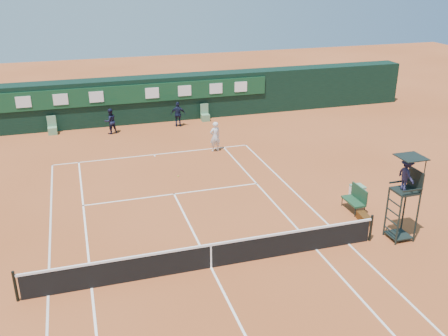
# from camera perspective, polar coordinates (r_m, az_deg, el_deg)

# --- Properties ---
(ground) EXTENTS (90.00, 90.00, 0.00)m
(ground) POSITION_cam_1_polar(r_m,az_deg,el_deg) (18.00, -1.49, -11.31)
(ground) COLOR #B05529
(ground) RESTS_ON ground
(court_lines) EXTENTS (11.05, 23.85, 0.01)m
(court_lines) POSITION_cam_1_polar(r_m,az_deg,el_deg) (17.99, -1.49, -11.30)
(court_lines) COLOR silver
(court_lines) RESTS_ON ground
(tennis_net) EXTENTS (12.90, 0.10, 1.10)m
(tennis_net) POSITION_cam_1_polar(r_m,az_deg,el_deg) (17.72, -1.51, -9.94)
(tennis_net) COLOR black
(tennis_net) RESTS_ON ground
(back_wall) EXTENTS (40.00, 1.65, 3.00)m
(back_wall) POSITION_cam_1_polar(r_m,az_deg,el_deg) (34.50, -10.05, 7.69)
(back_wall) COLOR black
(back_wall) RESTS_ON ground
(linesman_chair_left) EXTENTS (0.55, 0.50, 1.15)m
(linesman_chair_left) POSITION_cam_1_polar(r_m,az_deg,el_deg) (33.41, -19.01, 4.21)
(linesman_chair_left) COLOR #5D8F62
(linesman_chair_left) RESTS_ON ground
(linesman_chair_right) EXTENTS (0.55, 0.50, 1.15)m
(linesman_chair_right) POSITION_cam_1_polar(r_m,az_deg,el_deg) (34.43, -2.17, 5.94)
(linesman_chair_right) COLOR #58875E
(linesman_chair_right) RESTS_ON ground
(umpire_chair) EXTENTS (0.96, 0.95, 3.42)m
(umpire_chair) POSITION_cam_1_polar(r_m,az_deg,el_deg) (19.84, 20.11, -1.38)
(umpire_chair) COLOR black
(umpire_chair) RESTS_ON ground
(player_bench) EXTENTS (0.56, 1.20, 1.10)m
(player_bench) POSITION_cam_1_polar(r_m,az_deg,el_deg) (22.34, 14.85, -3.31)
(player_bench) COLOR #183D24
(player_bench) RESTS_ON ground
(tennis_bag) EXTENTS (0.47, 0.87, 0.31)m
(tennis_bag) POSITION_cam_1_polar(r_m,az_deg,el_deg) (21.66, 15.72, -5.55)
(tennis_bag) COLOR black
(tennis_bag) RESTS_ON ground
(cooler) EXTENTS (0.57, 0.57, 0.65)m
(cooler) POSITION_cam_1_polar(r_m,az_deg,el_deg) (23.57, 14.99, -2.68)
(cooler) COLOR white
(cooler) RESTS_ON ground
(tennis_ball) EXTENTS (0.07, 0.07, 0.07)m
(tennis_ball) POSITION_cam_1_polar(r_m,az_deg,el_deg) (25.33, -5.27, -0.93)
(tennis_ball) COLOR #BEDD33
(tennis_ball) RESTS_ON ground
(player) EXTENTS (0.71, 0.55, 1.75)m
(player) POSITION_cam_1_polar(r_m,az_deg,el_deg) (28.47, -1.03, 3.61)
(player) COLOR silver
(player) RESTS_ON ground
(ball_kid_left) EXTENTS (0.95, 0.84, 1.63)m
(ball_kid_left) POSITION_cam_1_polar(r_m,az_deg,el_deg) (32.37, -12.86, 5.24)
(ball_kid_left) COLOR black
(ball_kid_left) RESTS_ON ground
(ball_kid_right) EXTENTS (1.04, 0.62, 1.66)m
(ball_kid_right) POSITION_cam_1_polar(r_m,az_deg,el_deg) (33.15, -5.26, 6.14)
(ball_kid_right) COLOR black
(ball_kid_right) RESTS_ON ground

